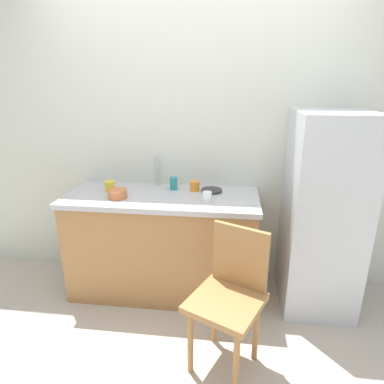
{
  "coord_description": "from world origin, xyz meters",
  "views": [
    {
      "loc": [
        0.31,
        -1.73,
        1.71
      ],
      "look_at": [
        0.02,
        0.6,
        0.91
      ],
      "focal_mm": 30.28,
      "sensor_mm": 36.0,
      "label": 1
    }
  ],
  "objects_px": {
    "chair": "(230,293)",
    "hotplate": "(212,190)",
    "cup_orange": "(195,186)",
    "cup_teal": "(174,183)",
    "terracotta_bowl": "(118,194)",
    "refrigerator": "(322,214)",
    "cup_yellow": "(110,186)",
    "cup_white": "(207,197)"
  },
  "relations": [
    {
      "from": "hotplate",
      "to": "cup_teal",
      "type": "xyz_separation_m",
      "value": [
        -0.32,
        0.02,
        0.04
      ]
    },
    {
      "from": "chair",
      "to": "hotplate",
      "type": "distance_m",
      "value": 0.93
    },
    {
      "from": "hotplate",
      "to": "cup_orange",
      "type": "bearing_deg",
      "value": 175.24
    },
    {
      "from": "refrigerator",
      "to": "terracotta_bowl",
      "type": "xyz_separation_m",
      "value": [
        -1.56,
        -0.1,
        0.13
      ]
    },
    {
      "from": "refrigerator",
      "to": "cup_orange",
      "type": "distance_m",
      "value": 1.01
    },
    {
      "from": "chair",
      "to": "cup_yellow",
      "type": "height_order",
      "value": "cup_yellow"
    },
    {
      "from": "refrigerator",
      "to": "hotplate",
      "type": "distance_m",
      "value": 0.87
    },
    {
      "from": "chair",
      "to": "cup_white",
      "type": "bearing_deg",
      "value": 132.95
    },
    {
      "from": "hotplate",
      "to": "cup_yellow",
      "type": "bearing_deg",
      "value": -174.19
    },
    {
      "from": "cup_yellow",
      "to": "cup_teal",
      "type": "relative_size",
      "value": 0.78
    },
    {
      "from": "cup_teal",
      "to": "refrigerator",
      "type": "bearing_deg",
      "value": -7.64
    },
    {
      "from": "terracotta_bowl",
      "to": "cup_yellow",
      "type": "xyz_separation_m",
      "value": [
        -0.12,
        0.16,
        0.01
      ]
    },
    {
      "from": "chair",
      "to": "cup_orange",
      "type": "height_order",
      "value": "cup_orange"
    },
    {
      "from": "cup_orange",
      "to": "cup_white",
      "type": "bearing_deg",
      "value": -64.13
    },
    {
      "from": "cup_yellow",
      "to": "cup_white",
      "type": "relative_size",
      "value": 1.08
    },
    {
      "from": "terracotta_bowl",
      "to": "cup_yellow",
      "type": "height_order",
      "value": "cup_yellow"
    },
    {
      "from": "cup_orange",
      "to": "cup_white",
      "type": "xyz_separation_m",
      "value": [
        0.12,
        -0.25,
        -0.0
      ]
    },
    {
      "from": "chair",
      "to": "cup_teal",
      "type": "distance_m",
      "value": 1.07
    },
    {
      "from": "terracotta_bowl",
      "to": "hotplate",
      "type": "height_order",
      "value": "terracotta_bowl"
    },
    {
      "from": "chair",
      "to": "terracotta_bowl",
      "type": "height_order",
      "value": "terracotta_bowl"
    },
    {
      "from": "refrigerator",
      "to": "chair",
      "type": "bearing_deg",
      "value": -134.18
    },
    {
      "from": "cup_orange",
      "to": "cup_teal",
      "type": "relative_size",
      "value": 0.74
    },
    {
      "from": "hotplate",
      "to": "cup_orange",
      "type": "distance_m",
      "value": 0.14
    },
    {
      "from": "refrigerator",
      "to": "terracotta_bowl",
      "type": "distance_m",
      "value": 1.57
    },
    {
      "from": "hotplate",
      "to": "chair",
      "type": "bearing_deg",
      "value": -78.3
    },
    {
      "from": "chair",
      "to": "terracotta_bowl",
      "type": "distance_m",
      "value": 1.13
    },
    {
      "from": "refrigerator",
      "to": "cup_orange",
      "type": "relative_size",
      "value": 19.43
    },
    {
      "from": "terracotta_bowl",
      "to": "hotplate",
      "type": "bearing_deg",
      "value": 18.69
    },
    {
      "from": "refrigerator",
      "to": "cup_teal",
      "type": "height_order",
      "value": "refrigerator"
    },
    {
      "from": "hotplate",
      "to": "cup_orange",
      "type": "relative_size",
      "value": 2.17
    },
    {
      "from": "cup_orange",
      "to": "chair",
      "type": "bearing_deg",
      "value": -69.68
    },
    {
      "from": "terracotta_bowl",
      "to": "hotplate",
      "type": "xyz_separation_m",
      "value": [
        0.71,
        0.24,
        -0.02
      ]
    },
    {
      "from": "hotplate",
      "to": "cup_teal",
      "type": "height_order",
      "value": "cup_teal"
    },
    {
      "from": "terracotta_bowl",
      "to": "cup_yellow",
      "type": "bearing_deg",
      "value": 127.29
    },
    {
      "from": "cup_yellow",
      "to": "cup_teal",
      "type": "xyz_separation_m",
      "value": [
        0.51,
        0.1,
        0.01
      ]
    },
    {
      "from": "refrigerator",
      "to": "cup_white",
      "type": "distance_m",
      "value": 0.89
    },
    {
      "from": "cup_yellow",
      "to": "hotplate",
      "type": "bearing_deg",
      "value": 5.81
    },
    {
      "from": "refrigerator",
      "to": "hotplate",
      "type": "relative_size",
      "value": 8.95
    },
    {
      "from": "terracotta_bowl",
      "to": "cup_teal",
      "type": "xyz_separation_m",
      "value": [
        0.39,
        0.26,
        0.02
      ]
    },
    {
      "from": "cup_orange",
      "to": "cup_yellow",
      "type": "height_order",
      "value": "cup_yellow"
    },
    {
      "from": "cup_yellow",
      "to": "cup_teal",
      "type": "height_order",
      "value": "cup_teal"
    },
    {
      "from": "chair",
      "to": "cup_orange",
      "type": "distance_m",
      "value": 0.99
    }
  ]
}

